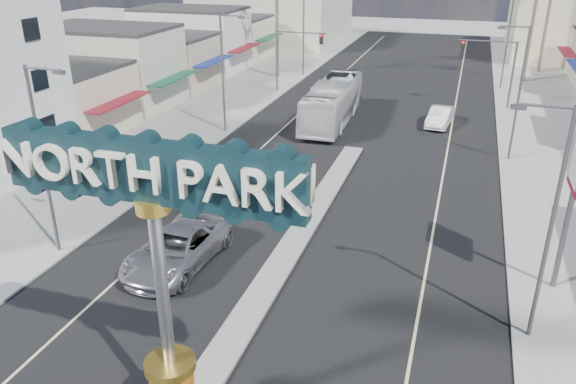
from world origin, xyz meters
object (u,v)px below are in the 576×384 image
Objects in this scene: streetlight_l_near at (44,154)px; streetlight_l_far at (305,30)px; gateway_sign at (159,262)px; traffic_signal_right at (493,60)px; streetlight_r_far at (506,39)px; streetlight_r_near at (548,216)px; streetlight_l_mid at (224,68)px; suv_left at (178,248)px; car_parked_right at (440,117)px; streetlight_r_mid at (517,88)px; traffic_signal_left at (294,49)px; car_parked_left at (189,166)px; city_bus at (333,102)px.

streetlight_l_near is 1.00× the size of streetlight_l_far.
traffic_signal_right is at bearing 77.67° from gateway_sign.
streetlight_l_near and streetlight_r_far have the same top height.
streetlight_r_near is at bearing -63.58° from streetlight_l_far.
suv_left is (5.94, -19.32, -4.17)m from streetlight_l_mid.
gateway_sign is 11.01m from suv_left.
streetlight_l_far is 1.00× the size of streetlight_r_far.
streetlight_l_mid is (-10.43, 28.02, -0.86)m from gateway_sign.
streetlight_l_mid is at bearing -144.50° from traffic_signal_right.
car_parked_right is at bearing 23.40° from streetlight_l_mid.
streetlight_r_mid is at bearing 56.18° from suv_left.
traffic_signal_left is 18.37m from traffic_signal_right.
car_parked_left is (-4.51, 10.01, -0.20)m from suv_left.
streetlight_r_near is at bearing -90.00° from streetlight_r_far.
streetlight_l_far is 0.72× the size of city_bus.
gateway_sign is at bearing -77.67° from traffic_signal_left.
gateway_sign is 2.25× the size of car_parked_left.
streetlight_r_mid reaches higher than car_parked_left.
suv_left is at bearing 6.57° from streetlight_l_near.
streetlight_l_mid is (0.00, 20.00, 0.00)m from streetlight_l_near.
streetlight_r_near is 27.68m from car_parked_right.
car_parked_left is (-19.43, -31.30, -4.38)m from streetlight_r_far.
streetlight_l_mid is at bearing 180.00° from streetlight_r_mid.
traffic_signal_left is 24.11m from streetlight_r_mid.
traffic_signal_right reaches higher than car_parked_right.
streetlight_r_mid reaches higher than suv_left.
traffic_signal_right is at bearing 34.10° from city_bus.
streetlight_l_far and streetlight_r_mid have the same top height.
traffic_signal_left is 0.67× the size of streetlight_l_near.
city_bus is at bearing 95.39° from gateway_sign.
streetlight_l_far is at bearing 91.49° from car_parked_left.
streetlight_l_near reaches higher than city_bus.
traffic_signal_left is at bearing 119.99° from streetlight_r_near.
streetlight_r_mid reaches higher than city_bus.
streetlight_l_mid is 1.00× the size of streetlight_l_far.
city_bus is (7.30, 5.15, -3.34)m from streetlight_l_mid.
gateway_sign is at bearing -110.42° from streetlight_r_mid.
gateway_sign is 1.02× the size of streetlight_l_mid.
streetlight_r_near reaches higher than traffic_signal_right.
streetlight_l_near is at bearing 180.00° from streetlight_r_near.
streetlight_l_far is 20.87m from streetlight_r_far.
streetlight_l_far is 46.90m from streetlight_r_near.
car_parked_right is at bearing 125.59° from streetlight_r_mid.
gateway_sign reaches higher than streetlight_l_mid.
streetlight_r_near is 1.00× the size of streetlight_r_mid.
streetlight_l_far is at bearing 116.42° from streetlight_r_near.
gateway_sign is 1.02× the size of streetlight_l_near.
suv_left is (-14.93, -41.32, -4.17)m from streetlight_r_far.
traffic_signal_right is 34.03m from streetlight_r_near.
suv_left is (5.94, 0.68, -4.17)m from streetlight_l_near.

